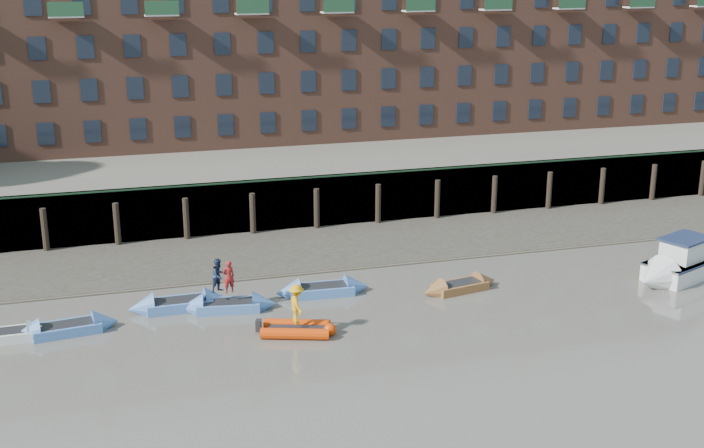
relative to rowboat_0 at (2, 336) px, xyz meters
name	(u,v)px	position (x,y,z in m)	size (l,w,h in m)	color
ground	(401,390)	(15.39, -9.35, -0.22)	(220.00, 220.00, 0.00)	#5F5B52
foreshore	(299,250)	(15.39, 8.65, -0.22)	(110.00, 8.00, 0.50)	#3D382F
mud_band	(313,269)	(15.39, 5.25, -0.22)	(110.00, 1.60, 0.10)	#4C4336
river_wall	(283,204)	(15.39, 13.03, 1.37)	(110.00, 1.23, 3.30)	#2D2A26
bank_terrace	(246,158)	(15.39, 26.65, 1.38)	(110.00, 28.00, 3.20)	#5E594D
apartment_terrace	(238,6)	(15.39, 27.64, 12.60)	(80.60, 15.56, 20.98)	brown
rowboat_0	(2,336)	(0.00, 0.00, 0.00)	(4.33, 1.33, 1.25)	silver
rowboat_1	(67,328)	(2.74, 0.02, 0.01)	(4.72, 1.91, 1.33)	#4976BA
rowboat_2	(180,304)	(7.89, 1.51, 0.03)	(4.88, 1.48, 1.41)	#4976BA
rowboat_3	(228,306)	(10.11, 0.70, 0.02)	(4.78, 2.02, 1.34)	#4976BA
rowboat_4	(323,290)	(14.98, 1.50, 0.02)	(4.81, 1.63, 1.38)	#4976BA
rowboat_6	(460,286)	(21.81, 0.06, 0.00)	(4.48, 2.05, 1.25)	brown
rib_tender	(299,329)	(12.75, -2.99, 0.03)	(3.42, 2.45, 0.58)	red
motor_launch	(676,267)	(33.30, -1.59, 0.49)	(7.10, 4.62, 2.79)	silver
person_rower_a	(229,277)	(10.20, 0.72, 1.48)	(0.58, 0.38, 1.59)	maroon
person_rower_b	(219,275)	(9.77, 0.97, 1.51)	(0.80, 0.62, 1.65)	#19233F
person_rib_crew	(297,304)	(12.67, -2.98, 1.24)	(1.19, 0.68, 1.84)	orange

